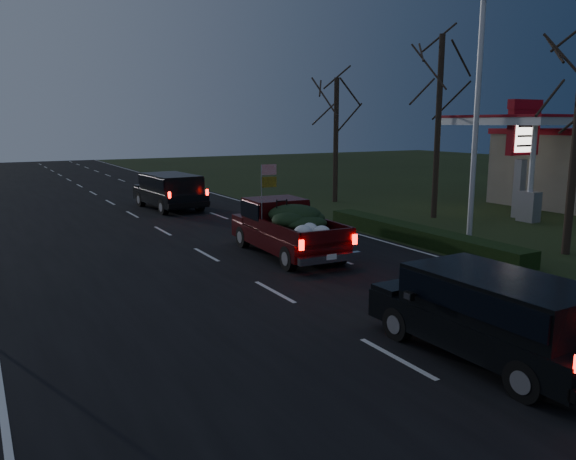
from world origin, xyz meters
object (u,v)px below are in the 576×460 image
light_pole (478,95)px  rear_suv (495,308)px  pickup_truck (287,225)px  gas_price_pylon (523,139)px  lead_suv (170,188)px

light_pole → rear_suv: light_pole is taller
pickup_truck → rear_suv: size_ratio=1.14×
pickup_truck → rear_suv: 9.64m
light_pole → gas_price_pylon: light_pole is taller
lead_suv → light_pole: bearing=-65.7°
pickup_truck → rear_suv: bearing=-92.5°
light_pole → rear_suv: size_ratio=1.91×
gas_price_pylon → lead_suv: (-13.77, 10.81, -2.62)m
light_pole → pickup_truck: size_ratio=1.68×
gas_price_pylon → pickup_truck: size_ratio=1.02×
light_pole → lead_suv: size_ratio=1.70×
gas_price_pylon → rear_suv: 18.30m
rear_suv → pickup_truck: bearing=83.7°
rear_suv → light_pole: bearing=44.0°
light_pole → rear_suv: (-7.93, -7.92, -4.44)m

